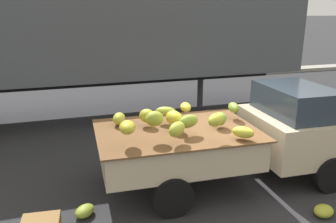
{
  "coord_description": "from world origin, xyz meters",
  "views": [
    {
      "loc": [
        -2.73,
        -5.16,
        3.08
      ],
      "look_at": [
        -1.05,
        0.48,
        1.3
      ],
      "focal_mm": 37.03,
      "sensor_mm": 36.0,
      "label": 1
    }
  ],
  "objects_px": {
    "semi_trailer": "(87,28)",
    "fallen_banana_bunch_by_wheel": "(324,211)",
    "pickup_truck": "(273,131)",
    "fallen_banana_bunch_near_tailgate": "(85,211)"
  },
  "relations": [
    {
      "from": "pickup_truck",
      "to": "fallen_banana_bunch_near_tailgate",
      "type": "distance_m",
      "value": 3.61
    },
    {
      "from": "semi_trailer",
      "to": "fallen_banana_bunch_near_tailgate",
      "type": "xyz_separation_m",
      "value": [
        -0.54,
        -5.03,
        -2.46
      ]
    },
    {
      "from": "semi_trailer",
      "to": "fallen_banana_bunch_by_wheel",
      "type": "bearing_deg",
      "value": -64.98
    },
    {
      "from": "pickup_truck",
      "to": "semi_trailer",
      "type": "height_order",
      "value": "semi_trailer"
    },
    {
      "from": "pickup_truck",
      "to": "fallen_banana_bunch_by_wheel",
      "type": "bearing_deg",
      "value": -87.86
    },
    {
      "from": "pickup_truck",
      "to": "semi_trailer",
      "type": "bearing_deg",
      "value": 123.95
    },
    {
      "from": "fallen_banana_bunch_near_tailgate",
      "to": "semi_trailer",
      "type": "bearing_deg",
      "value": 83.86
    },
    {
      "from": "fallen_banana_bunch_by_wheel",
      "to": "pickup_truck",
      "type": "bearing_deg",
      "value": 90.74
    },
    {
      "from": "fallen_banana_bunch_near_tailgate",
      "to": "pickup_truck",
      "type": "bearing_deg",
      "value": 6.73
    },
    {
      "from": "semi_trailer",
      "to": "fallen_banana_bunch_by_wheel",
      "type": "xyz_separation_m",
      "value": [
        2.97,
        -6.08,
        -2.45
      ]
    }
  ]
}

